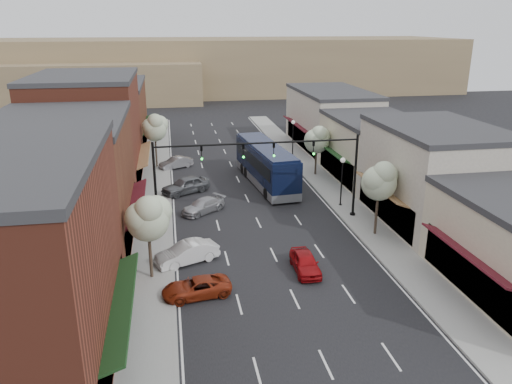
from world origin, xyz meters
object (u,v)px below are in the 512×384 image
lamp_post_near (342,174)px  parked_car_c (203,206)px  lamp_post_far (293,132)px  parked_car_d (186,185)px  signal_mast_left (186,171)px  coach_bus (266,164)px  parked_car_b (187,253)px  tree_left_far (155,127)px  tree_right_near (380,180)px  tree_left_near (148,217)px  red_hatchback (305,262)px  signal_mast_right (328,165)px  parked_car_e (176,163)px  parked_car_a (196,288)px  tree_right_far (317,139)px

lamp_post_near → parked_car_c: (-12.04, 0.61, -2.41)m
lamp_post_far → parked_car_d: (-13.28, -11.50, -2.21)m
signal_mast_left → lamp_post_far: bearing=56.1°
lamp_post_far → parked_car_d: 17.71m
coach_bus → parked_car_c: bearing=-140.3°
parked_car_b → coach_bus: bearing=129.5°
tree_left_far → lamp_post_far: 16.26m
tree_right_near → parked_car_b: bearing=-171.7°
tree_left_near → red_hatchback: (9.75, -0.69, -3.58)m
signal_mast_left → tree_left_near: size_ratio=1.44×
signal_mast_right → parked_car_e: (-11.82, 17.37, -4.00)m
lamp_post_far → lamp_post_near: bearing=-90.0°
lamp_post_far → parked_car_a: bearing=-113.7°
parked_car_b → tree_left_far: bearing=162.6°
lamp_post_near → lamp_post_far: (0.00, 17.50, 0.00)m
tree_right_near → lamp_post_near: bearing=94.8°
signal_mast_right → tree_right_far: bearing=77.1°
coach_bus → tree_right_far: bearing=12.2°
signal_mast_left → lamp_post_near: signal_mast_left is taller
signal_mast_left → tree_left_near: signal_mast_left is taller
parked_car_a → parked_car_b: (-0.36, 4.50, 0.15)m
signal_mast_right → parked_car_c: signal_mast_right is taller
tree_left_near → parked_car_d: size_ratio=1.22×
signal_mast_right → lamp_post_far: signal_mast_right is taller
lamp_post_near → parked_car_d: (-13.28, 6.00, -2.21)m
tree_left_near → parked_car_d: tree_left_near is taller
tree_right_far → lamp_post_far: (-0.55, 8.06, -0.99)m
tree_right_near → parked_car_e: (-14.55, 21.42, -3.83)m
tree_left_near → tree_right_near: bearing=13.5°
signal_mast_right → coach_bus: 10.81m
parked_car_b → tree_right_far: bearing=118.9°
tree_left_far → parked_car_d: (2.77, -9.44, -3.81)m
lamp_post_far → parked_car_c: lamp_post_far is taller
signal_mast_right → tree_right_near: 4.89m
lamp_post_near → red_hatchback: bearing=-119.3°
parked_car_b → tree_right_near: bearing=75.6°
signal_mast_right → parked_car_e: size_ratio=2.17×
tree_right_far → lamp_post_near: bearing=-93.3°
tree_right_near → parked_car_c: tree_right_near is taller
tree_left_near → tree_left_far: bearing=90.0°
coach_bus → parked_car_e: (-8.75, 7.32, -1.44)m
tree_left_far → parked_car_d: size_ratio=1.31×
lamp_post_far → coach_bus: size_ratio=0.34×
signal_mast_right → parked_car_c: bearing=162.5°
lamp_post_far → red_hatchback: lamp_post_far is taller
tree_left_far → red_hatchback: tree_left_far is taller
tree_left_far → parked_car_c: (4.01, -14.84, -4.01)m
parked_car_a → signal_mast_left: bearing=171.1°
signal_mast_right → parked_car_b: signal_mast_right is taller
tree_right_far → tree_left_near: (-16.60, -20.00, 0.23)m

